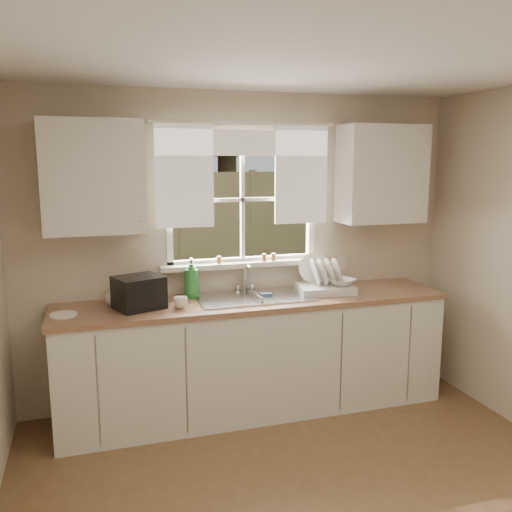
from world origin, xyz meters
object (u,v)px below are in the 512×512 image
object	(u,v)px
soap_bottle_a	(192,278)
black_appliance	(139,292)
dish_rack	(325,283)
cup	(181,303)

from	to	relation	value
soap_bottle_a	black_appliance	xyz separation A→B (m)	(-0.42, -0.18, -0.04)
dish_rack	cup	size ratio (longest dim) A/B	4.62
soap_bottle_a	cup	distance (m)	0.33
black_appliance	soap_bottle_a	bearing A→B (deg)	2.94
cup	black_appliance	distance (m)	0.31
dish_rack	black_appliance	world-z (taller)	dish_rack
black_appliance	cup	bearing A→B (deg)	-38.66
soap_bottle_a	cup	size ratio (longest dim) A/B	2.99
soap_bottle_a	black_appliance	world-z (taller)	soap_bottle_a
dish_rack	soap_bottle_a	xyz separation A→B (m)	(-1.06, 0.14, 0.08)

